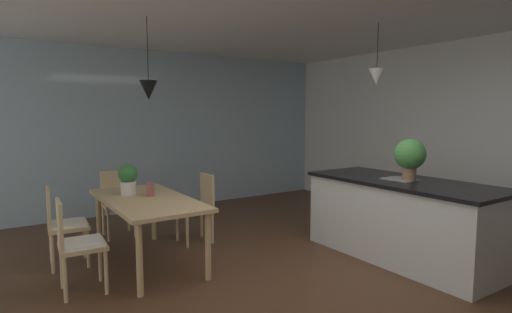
{
  "coord_description": "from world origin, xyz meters",
  "views": [
    {
      "loc": [
        2.7,
        -2.51,
        1.64
      ],
      "look_at": [
        -0.97,
        -0.09,
        1.18
      ],
      "focal_mm": 28.6,
      "sensor_mm": 36.0,
      "label": 1
    }
  ],
  "objects": [
    {
      "name": "ground_plane",
      "position": [
        0.0,
        0.0,
        -0.02
      ],
      "size": [
        10.0,
        8.4,
        0.04
      ],
      "primitive_type": "cube",
      "color": "#4C301E"
    },
    {
      "name": "wall_back_kitchen",
      "position": [
        0.0,
        3.26,
        1.35
      ],
      "size": [
        10.0,
        0.12,
        2.7
      ],
      "primitive_type": "cube",
      "color": "white",
      "rests_on": "ground_plane"
    },
    {
      "name": "window_wall_left_glazing",
      "position": [
        -4.06,
        0.0,
        1.35
      ],
      "size": [
        0.06,
        8.4,
        2.7
      ],
      "primitive_type": "cube",
      "color": "#9EB7C6",
      "rests_on": "ground_plane"
    },
    {
      "name": "dining_table",
      "position": [
        -1.6,
        -1.1,
        0.65
      ],
      "size": [
        1.73,
        0.84,
        0.72
      ],
      "color": "tan",
      "rests_on": "ground_plane"
    },
    {
      "name": "chair_near_right",
      "position": [
        -1.21,
        -1.89,
        0.47
      ],
      "size": [
        0.43,
        0.43,
        0.87
      ],
      "color": "tan",
      "rests_on": "ground_plane"
    },
    {
      "name": "chair_near_left",
      "position": [
        -1.99,
        -1.89,
        0.47
      ],
      "size": [
        0.43,
        0.43,
        0.87
      ],
      "color": "tan",
      "rests_on": "ground_plane"
    },
    {
      "name": "chair_window_end",
      "position": [
        -2.84,
        -1.1,
        0.47
      ],
      "size": [
        0.42,
        0.42,
        0.87
      ],
      "color": "tan",
      "rests_on": "ground_plane"
    },
    {
      "name": "chair_far_left",
      "position": [
        -1.99,
        -0.31,
        0.47
      ],
      "size": [
        0.41,
        0.41,
        0.87
      ],
      "color": "tan",
      "rests_on": "ground_plane"
    },
    {
      "name": "kitchen_island",
      "position": [
        -0.16,
        1.37,
        0.46
      ],
      "size": [
        2.2,
        0.94,
        0.91
      ],
      "color": "silver",
      "rests_on": "ground_plane"
    },
    {
      "name": "pendant_over_table",
      "position": [
        -1.78,
        -0.99,
        1.9
      ],
      "size": [
        0.2,
        0.2,
        0.9
      ],
      "color": "black"
    },
    {
      "name": "pendant_over_island_main",
      "position": [
        -0.58,
        1.37,
        2.07
      ],
      "size": [
        0.19,
        0.19,
        0.73
      ],
      "color": "black"
    },
    {
      "name": "potted_plant_on_island",
      "position": [
        -0.09,
        1.37,
        1.18
      ],
      "size": [
        0.34,
        0.34,
        0.47
      ],
      "color": "#8C664C",
      "rests_on": "kitchen_island"
    },
    {
      "name": "potted_plant_on_table",
      "position": [
        -1.9,
        -1.21,
        0.91
      ],
      "size": [
        0.21,
        0.21,
        0.35
      ],
      "color": "beige",
      "rests_on": "dining_table"
    },
    {
      "name": "vase_on_dining_table",
      "position": [
        -1.69,
        -1.03,
        0.8
      ],
      "size": [
        0.08,
        0.08,
        0.16
      ],
      "color": "#994C51",
      "rests_on": "dining_table"
    }
  ]
}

